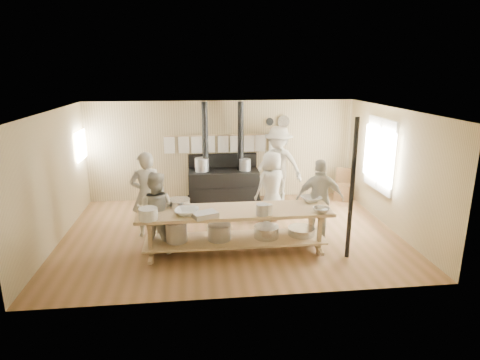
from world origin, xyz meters
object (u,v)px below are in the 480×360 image
object	(u,v)px
cook_far_left	(147,194)
chair	(342,191)
cook_center	(272,186)
cook_by_window	(278,165)
cook_right	(320,199)
prep_table	(235,226)
roasting_pan	(205,215)
stove	(223,183)
cook_left	(156,212)

from	to	relation	value
cook_far_left	chair	distance (m)	5.26
cook_center	chair	xyz separation A→B (m)	(2.16, 1.24, -0.56)
cook_by_window	chair	distance (m)	1.91
cook_center	chair	size ratio (longest dim) A/B	1.93
cook_by_window	cook_right	bearing A→B (deg)	-49.62
cook_far_left	cook_center	xyz separation A→B (m)	(2.72, 0.61, -0.09)
prep_table	cook_by_window	size ratio (longest dim) A/B	1.81
cook_right	roasting_pan	xyz separation A→B (m)	(-2.35, -0.83, 0.07)
prep_table	chair	world-z (taller)	prep_table
stove	cook_far_left	world-z (taller)	stove
prep_table	cook_right	xyz separation A→B (m)	(1.79, 0.50, 0.31)
stove	cook_by_window	xyz separation A→B (m)	(1.40, -0.17, 0.48)
cook_right	roasting_pan	size ratio (longest dim) A/B	3.93
cook_far_left	stove	bearing A→B (deg)	-142.16
cook_center	cook_right	distance (m)	1.36
cook_by_window	cook_center	bearing A→B (deg)	-76.79
cook_far_left	chair	world-z (taller)	cook_far_left
cook_right	cook_left	bearing A→B (deg)	12.17
stove	prep_table	distance (m)	3.02
chair	cook_right	bearing A→B (deg)	-95.79
cook_right	cook_by_window	size ratio (longest dim) A/B	0.83
stove	prep_table	size ratio (longest dim) A/B	0.72
cook_center	cook_by_window	bearing A→B (deg)	-130.85
cook_right	chair	xyz separation A→B (m)	(1.37, 2.35, -0.58)
cook_far_left	prep_table	bearing A→B (deg)	138.06
cook_far_left	cook_left	xyz separation A→B (m)	(0.24, -0.75, -0.12)
cook_center	chair	bearing A→B (deg)	-173.11
cook_left	cook_by_window	world-z (taller)	cook_by_window
cook_left	cook_by_window	xyz separation A→B (m)	(2.88, 2.61, 0.22)
cook_center	roasting_pan	bearing A→B (deg)	28.06
stove	cook_left	bearing A→B (deg)	-117.94
prep_table	cook_right	bearing A→B (deg)	15.58
stove	cook_by_window	distance (m)	1.49
roasting_pan	cook_far_left	bearing A→B (deg)	131.17
prep_table	chair	distance (m)	4.27
cook_left	chair	world-z (taller)	cook_left
cook_left	cook_by_window	size ratio (longest dim) A/B	0.78
cook_by_window	chair	size ratio (longest dim) A/B	2.39
cook_far_left	chair	xyz separation A→B (m)	(4.88, 1.86, -0.65)
prep_table	cook_by_window	bearing A→B (deg)	63.73
cook_far_left	roasting_pan	xyz separation A→B (m)	(1.15, -1.32, -0.00)
cook_far_left	cook_by_window	bearing A→B (deg)	-161.12
stove	cook_right	size ratio (longest dim) A/B	1.57
roasting_pan	cook_by_window	bearing A→B (deg)	58.28
cook_by_window	cook_left	bearing A→B (deg)	-106.74
prep_table	cook_far_left	bearing A→B (deg)	149.97
cook_center	roasting_pan	distance (m)	2.49
cook_by_window	roasting_pan	world-z (taller)	cook_by_window
chair	cook_left	bearing A→B (deg)	-126.13
prep_table	cook_by_window	distance (m)	3.21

